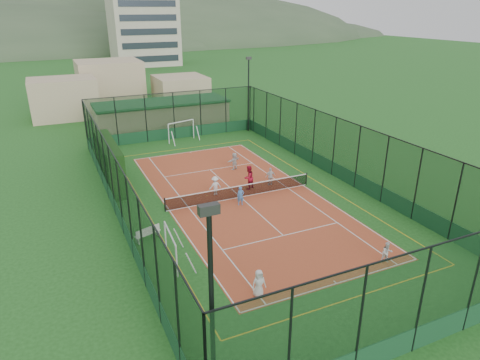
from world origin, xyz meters
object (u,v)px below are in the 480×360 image
object	(u,v)px
floodlight_sw	(212,325)
child_far_right	(270,176)
white_bench	(147,233)
futsal_goal_far	(181,131)
child_near_right	(387,253)
child_far_back	(234,161)
floodlight_ne	(248,95)
child_near_left	(259,284)
child_near_mid	(241,196)
coach	(249,177)
futsal_goal_near	(171,248)
clubhouse	(162,114)
child_far_left	(215,186)

from	to	relation	value
floodlight_sw	child_far_right	distance (m)	21.61
white_bench	futsal_goal_far	distance (m)	20.90
child_near_right	child_far_back	xyz separation A→B (m)	(-1.68, 17.06, 0.13)
futsal_goal_far	floodlight_ne	bearing A→B (deg)	-11.45
futsal_goal_far	child_near_left	distance (m)	27.39
floodlight_ne	floodlight_sw	bearing A→B (deg)	-117.39
child_near_right	floodlight_ne	bearing A→B (deg)	93.32
child_near_mid	coach	xyz separation A→B (m)	(1.79, 2.40, 0.26)
white_bench	futsal_goal_far	world-z (taller)	futsal_goal_far
floodlight_sw	futsal_goal_near	world-z (taller)	floodlight_sw
child_far_back	futsal_goal_near	bearing A→B (deg)	28.18
floodlight_ne	child_near_right	distance (m)	28.65
white_bench	child_far_back	xyz separation A→B (m)	(9.81, 8.99, 0.30)
child_far_back	child_far_right	bearing A→B (deg)	80.16
child_near_left	child_far_back	size ratio (longest dim) A/B	0.98
futsal_goal_near	floodlight_sw	bearing A→B (deg)	175.82
floodlight_ne	child_near_mid	bearing A→B (deg)	-117.21
floodlight_ne	clubhouse	size ratio (longest dim) A/B	0.54
clubhouse	child_far_right	bearing A→B (deg)	-81.32
floodlight_ne	futsal_goal_far	size ratio (longest dim) A/B	2.55
child_near_left	coach	distance (m)	13.46
child_far_left	child_far_right	distance (m)	4.74
child_near_right	child_near_left	bearing A→B (deg)	-168.74
child_far_back	coach	distance (m)	4.52
white_bench	child_far_back	size ratio (longest dim) A/B	1.09
floodlight_ne	child_near_mid	distance (m)	20.30
child_near_mid	futsal_goal_far	bearing A→B (deg)	100.93
coach	child_near_mid	bearing A→B (deg)	29.91
futsal_goal_far	child_near_left	xyz separation A→B (m)	(-4.53, -27.01, -0.29)
child_near_mid	child_far_back	bearing A→B (deg)	83.64
futsal_goal_near	child_near_left	world-z (taller)	futsal_goal_near
futsal_goal_near	coach	size ratio (longest dim) A/B	1.54
child_far_back	child_near_left	bearing A→B (deg)	45.32
child_near_mid	coach	bearing A→B (deg)	67.44
child_far_back	clubhouse	bearing A→B (deg)	-107.58
floodlight_sw	floodlight_ne	bearing A→B (deg)	62.61
child_far_back	coach	bearing A→B (deg)	55.61
floodlight_ne	futsal_goal_near	size ratio (longest dim) A/B	2.81
futsal_goal_near	futsal_goal_far	size ratio (longest dim) A/B	0.91
futsal_goal_near	child_near_mid	bearing A→B (deg)	-47.99
futsal_goal_near	child_near_mid	xyz separation A→B (m)	(6.65, 5.26, -0.24)
floodlight_sw	child_far_right	world-z (taller)	floodlight_sw
floodlight_ne	child_far_right	distance (m)	16.68
child_far_left	child_far_back	distance (m)	5.70
floodlight_sw	child_far_left	xyz separation A→B (m)	(7.04, 17.80, -3.37)
clubhouse	child_far_left	bearing A→B (deg)	-94.29
futsal_goal_far	child_near_right	bearing A→B (deg)	-99.60
child_near_mid	child_near_right	xyz separation A→B (m)	(4.23, -10.21, -0.06)
white_bench	child_far_back	world-z (taller)	child_far_back
child_far_right	child_far_back	world-z (taller)	child_far_back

